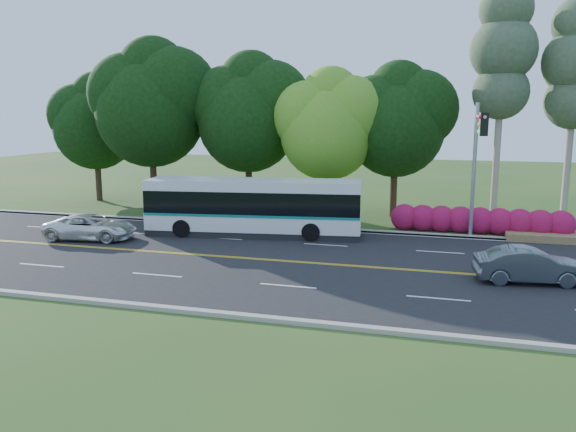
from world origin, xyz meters
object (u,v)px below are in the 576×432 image
(transit_bus, at_px, (253,208))
(sedan, at_px, (530,265))
(traffic_signal, at_px, (477,151))
(suv, at_px, (91,227))

(transit_bus, relative_size, sedan, 2.83)
(sedan, bearing_deg, traffic_signal, 9.49)
(sedan, bearing_deg, suv, 76.43)
(traffic_signal, height_order, sedan, traffic_signal)
(traffic_signal, height_order, transit_bus, traffic_signal)
(sedan, distance_m, suv, 20.95)
(suv, bearing_deg, sedan, -103.01)
(traffic_signal, distance_m, transit_bus, 11.67)
(transit_bus, bearing_deg, suv, -164.66)
(traffic_signal, distance_m, suv, 19.78)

